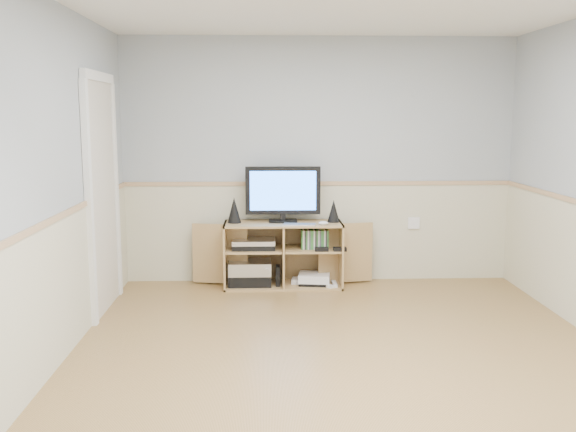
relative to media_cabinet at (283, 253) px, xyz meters
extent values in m
cube|color=#A37B48|center=(0.37, -2.05, -0.34)|extent=(4.00, 4.50, 0.02)
cube|color=#A5ADB4|center=(-1.64, -2.05, 0.92)|extent=(0.02, 4.50, 2.50)
cube|color=#A5ADB4|center=(0.37, 0.21, 0.92)|extent=(4.00, 0.02, 2.50)
cube|color=#A5ADB4|center=(0.37, -4.31, 0.92)|extent=(4.00, 0.02, 2.50)
cube|color=beige|center=(0.37, 0.19, 0.17)|extent=(4.00, 0.01, 1.00)
cube|color=tan|center=(0.37, 0.18, 0.69)|extent=(4.00, 0.02, 0.04)
cube|color=beige|center=(-1.61, -0.75, 0.67)|extent=(0.03, 0.82, 2.00)
cube|color=tan|center=(0.00, -0.05, -0.32)|extent=(1.18, 0.44, 0.02)
cube|color=tan|center=(0.00, -0.05, 0.31)|extent=(1.18, 0.44, 0.02)
cube|color=tan|center=(-0.58, -0.05, -0.01)|extent=(0.02, 0.44, 0.65)
cube|color=tan|center=(0.58, -0.05, -0.01)|extent=(0.02, 0.44, 0.65)
cube|color=tan|center=(0.00, 0.16, -0.01)|extent=(1.18, 0.02, 0.65)
cube|color=tan|center=(0.00, -0.05, -0.01)|extent=(0.02, 0.42, 0.61)
cube|color=tan|center=(-0.30, -0.05, 0.05)|extent=(0.56, 0.40, 0.02)
cube|color=tan|center=(0.30, -0.05, 0.05)|extent=(0.56, 0.40, 0.02)
cube|color=tan|center=(-0.64, 0.00, -0.01)|extent=(0.57, 0.12, 0.61)
cube|color=tan|center=(0.64, 0.00, -0.01)|extent=(0.57, 0.12, 0.61)
cube|color=black|center=(0.00, 0.00, 0.33)|extent=(0.28, 0.18, 0.02)
cube|color=black|center=(0.00, 0.00, 0.37)|extent=(0.05, 0.04, 0.06)
cube|color=black|center=(0.00, 0.00, 0.64)|extent=(0.75, 0.05, 0.48)
cube|color=blue|center=(0.00, -0.03, 0.64)|extent=(0.66, 0.01, 0.39)
cone|color=black|center=(-0.49, -0.03, 0.45)|extent=(0.14, 0.14, 0.25)
cone|color=black|center=(0.51, -0.03, 0.43)|extent=(0.12, 0.12, 0.23)
cube|color=white|center=(0.16, -0.19, 0.32)|extent=(0.33, 0.18, 0.01)
ellipsoid|color=white|center=(0.39, -0.19, 0.34)|extent=(0.10, 0.07, 0.04)
cube|color=black|center=(-0.34, -0.05, -0.26)|extent=(0.43, 0.32, 0.11)
cube|color=silver|center=(-0.34, -0.05, -0.14)|extent=(0.43, 0.32, 0.13)
cube|color=black|center=(-0.30, -0.05, 0.08)|extent=(0.43, 0.30, 0.05)
cube|color=silver|center=(-0.30, -0.05, 0.13)|extent=(0.43, 0.30, 0.05)
cube|color=black|center=(-0.06, -0.10, -0.21)|extent=(0.04, 0.14, 0.20)
cube|color=white|center=(0.20, -0.02, -0.29)|extent=(0.23, 0.19, 0.05)
cube|color=black|center=(0.32, -0.07, -0.30)|extent=(0.33, 0.28, 0.03)
cube|color=white|center=(0.32, -0.07, -0.24)|extent=(0.34, 0.30, 0.08)
cube|color=white|center=(0.52, -0.15, -0.30)|extent=(0.04, 0.14, 0.03)
cube|color=white|center=(0.50, 0.01, -0.30)|extent=(0.09, 0.15, 0.03)
cube|color=#3F8C3F|center=(0.32, -0.07, 0.15)|extent=(0.27, 0.14, 0.19)
cube|color=white|center=(1.37, 0.18, 0.27)|extent=(0.12, 0.03, 0.12)
camera|label=1|loc=(-0.19, -6.37, 1.39)|focal=40.00mm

